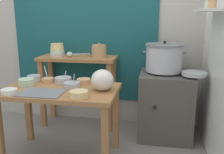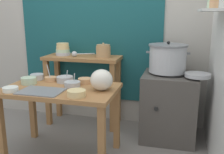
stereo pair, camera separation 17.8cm
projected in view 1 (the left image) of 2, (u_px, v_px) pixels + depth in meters
wall_back at (103, 23)px, 3.31m from camera, size 4.40×0.12×2.60m
prep_table at (60, 100)px, 2.48m from camera, size 1.10×0.66×0.72m
back_shelf_table at (78, 74)px, 3.25m from camera, size 0.96×0.40×0.90m
stove_block at (165, 105)px, 3.00m from camera, size 0.60×0.61×0.78m
steamer_pot at (164, 58)px, 2.90m from camera, size 0.48×0.43×0.35m
clay_pot at (99, 51)px, 3.13m from camera, size 0.18×0.18×0.18m
bowl_stack_enamel at (57, 50)px, 3.24m from camera, size 0.19×0.19×0.16m
ladle at (71, 54)px, 3.14m from camera, size 0.27×0.14×0.07m
serving_tray at (41, 93)px, 2.31m from camera, size 0.40×0.28×0.01m
plastic_bag at (102, 80)px, 2.38m from camera, size 0.21×0.20×0.20m
wide_pan at (194, 74)px, 2.72m from camera, size 0.26×0.26×0.04m
prep_bowl_0 at (48, 80)px, 2.68m from camera, size 0.12×0.12×0.18m
prep_bowl_1 at (84, 81)px, 2.63m from camera, size 0.14×0.14×0.05m
prep_bowl_2 at (26, 82)px, 2.55m from camera, size 0.15×0.15×0.07m
prep_bowl_3 at (79, 94)px, 2.19m from camera, size 0.16×0.16×0.06m
prep_bowl_4 at (63, 80)px, 2.65m from camera, size 0.17×0.17×0.14m
prep_bowl_5 at (34, 78)px, 2.73m from camera, size 0.14×0.14×0.06m
prep_bowl_6 at (9, 91)px, 2.29m from camera, size 0.14×0.14×0.04m
prep_bowl_7 at (72, 85)px, 2.50m from camera, size 0.16×0.16×0.14m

